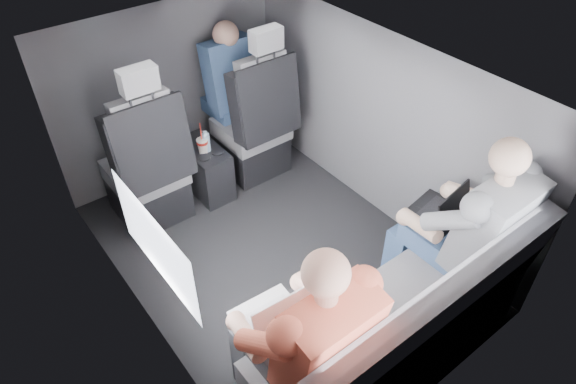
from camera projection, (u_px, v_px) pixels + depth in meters
floor at (274, 255)px, 3.49m from camera, size 2.60×2.60×0.00m
ceiling at (270, 74)px, 2.63m from camera, size 2.60×2.60×0.00m
panel_left at (132, 244)px, 2.64m from camera, size 0.02×2.60×1.35m
panel_right at (379, 127)px, 3.48m from camera, size 0.02×2.60×1.35m
panel_front at (169, 92)px, 3.85m from camera, size 1.80×0.02×1.35m
panel_back at (447, 321)px, 2.28m from camera, size 1.80×0.02×1.35m
side_window at (155, 245)px, 2.32m from camera, size 0.02×0.75×0.42m
seatbelt at (267, 92)px, 3.60m from camera, size 0.35×0.11×0.59m
front_seat_left at (148, 174)px, 3.53m from camera, size 0.52×0.58×1.26m
front_seat_right at (255, 130)px, 3.96m from camera, size 0.52×0.58×1.26m
center_console at (205, 169)px, 3.90m from camera, size 0.24×0.48×0.41m
rear_bench at (396, 333)px, 2.65m from camera, size 1.60×0.57×0.92m
soda_cup at (203, 145)px, 3.69m from camera, size 0.08×0.08×0.25m
water_bottle at (206, 142)px, 3.70m from camera, size 0.06×0.06×0.16m
laptop_white at (273, 316)px, 2.35m from camera, size 0.32×0.30×0.23m
laptop_black at (440, 210)px, 2.90m from camera, size 0.34×0.33×0.23m
passenger_rear_left at (305, 339)px, 2.24m from camera, size 0.53×0.64×1.26m
passenger_rear_right at (466, 228)px, 2.77m from camera, size 0.54×0.65×1.28m
passenger_front_right at (229, 78)px, 3.87m from camera, size 0.38×0.38×0.75m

